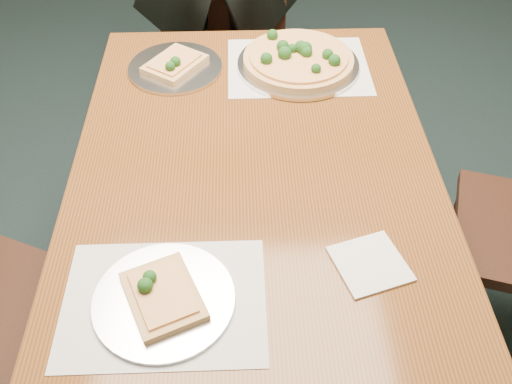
{
  "coord_description": "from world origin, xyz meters",
  "views": [
    {
      "loc": [
        0.01,
        -1.32,
        1.7
      ],
      "look_at": [
        0.05,
        -0.38,
        0.75
      ],
      "focal_mm": 40.0,
      "sensor_mm": 36.0,
      "label": 1
    }
  ],
  "objects_px": {
    "dining_table": "(256,218)",
    "slice_plate_far": "(175,66)",
    "pizza_pan": "(298,60)",
    "chair_far": "(233,39)",
    "slice_plate_near": "(163,298)"
  },
  "relations": [
    {
      "from": "pizza_pan",
      "to": "slice_plate_near",
      "type": "distance_m",
      "value": 0.89
    },
    {
      "from": "dining_table",
      "to": "slice_plate_far",
      "type": "bearing_deg",
      "value": 112.93
    },
    {
      "from": "slice_plate_near",
      "to": "dining_table",
      "type": "bearing_deg",
      "value": 57.19
    },
    {
      "from": "dining_table",
      "to": "slice_plate_near",
      "type": "height_order",
      "value": "slice_plate_near"
    },
    {
      "from": "slice_plate_far",
      "to": "pizza_pan",
      "type": "bearing_deg",
      "value": 0.23
    },
    {
      "from": "pizza_pan",
      "to": "slice_plate_near",
      "type": "relative_size",
      "value": 1.3
    },
    {
      "from": "chair_far",
      "to": "slice_plate_far",
      "type": "bearing_deg",
      "value": -103.04
    },
    {
      "from": "slice_plate_far",
      "to": "dining_table",
      "type": "bearing_deg",
      "value": -67.07
    },
    {
      "from": "dining_table",
      "to": "slice_plate_far",
      "type": "relative_size",
      "value": 5.36
    },
    {
      "from": "dining_table",
      "to": "slice_plate_far",
      "type": "height_order",
      "value": "slice_plate_far"
    },
    {
      "from": "pizza_pan",
      "to": "slice_plate_far",
      "type": "height_order",
      "value": "pizza_pan"
    },
    {
      "from": "dining_table",
      "to": "pizza_pan",
      "type": "distance_m",
      "value": 0.56
    },
    {
      "from": "pizza_pan",
      "to": "slice_plate_near",
      "type": "height_order",
      "value": "pizza_pan"
    },
    {
      "from": "chair_far",
      "to": "dining_table",
      "type": "bearing_deg",
      "value": -83.85
    },
    {
      "from": "chair_far",
      "to": "slice_plate_near",
      "type": "relative_size",
      "value": 3.25
    }
  ]
}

